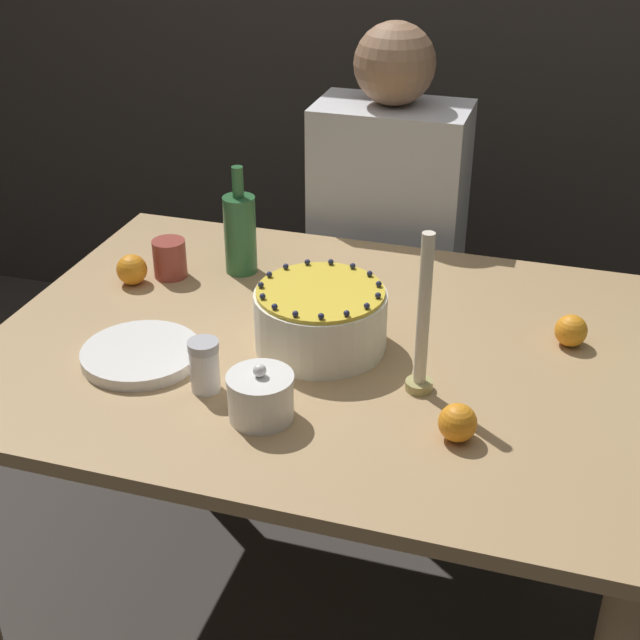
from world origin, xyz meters
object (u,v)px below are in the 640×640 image
(sugar_bowl, at_px, (261,396))
(person_man_blue_shirt, at_px, (386,282))
(sugar_shaker, at_px, (205,365))
(cake, at_px, (320,318))
(candle, at_px, (423,328))
(bottle, at_px, (240,232))

(sugar_bowl, distance_m, person_man_blue_shirt, 1.03)
(sugar_bowl, height_order, sugar_shaker, sugar_bowl)
(cake, distance_m, candle, 0.25)
(sugar_bowl, bearing_deg, candle, 33.96)
(sugar_bowl, height_order, person_man_blue_shirt, person_man_blue_shirt)
(bottle, distance_m, person_man_blue_shirt, 0.60)
(bottle, bearing_deg, person_man_blue_shirt, 60.87)
(cake, xyz_separation_m, person_man_blue_shirt, (-0.03, 0.73, -0.28))
(sugar_bowl, height_order, bottle, bottle)
(sugar_shaker, height_order, candle, candle)
(sugar_shaker, relative_size, candle, 0.32)
(sugar_bowl, xyz_separation_m, bottle, (-0.25, 0.54, 0.05))
(sugar_shaker, distance_m, bottle, 0.51)
(sugar_bowl, distance_m, candle, 0.32)
(sugar_shaker, bearing_deg, person_man_blue_shirt, 82.09)
(sugar_bowl, relative_size, candle, 0.38)
(sugar_bowl, bearing_deg, bottle, 114.76)
(cake, bearing_deg, sugar_shaker, -126.36)
(cake, distance_m, person_man_blue_shirt, 0.78)
(candle, xyz_separation_m, person_man_blue_shirt, (-0.25, 0.83, -0.35))
(sugar_bowl, relative_size, sugar_shaker, 1.17)
(sugar_shaker, height_order, person_man_blue_shirt, person_man_blue_shirt)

